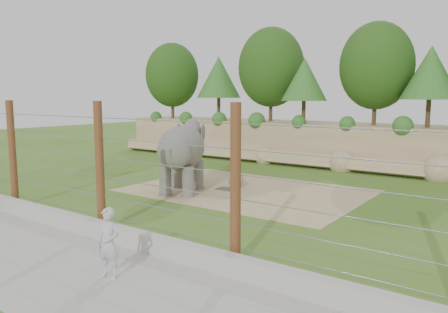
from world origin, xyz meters
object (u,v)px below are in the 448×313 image
Objects in this scene: stone_ball at (236,179)px; barrier_fence at (100,167)px; elephant at (182,158)px; zookeeper at (109,243)px.

barrier_fence is (0.25, -7.78, 1.62)m from stone_ball.
stone_ball is 0.04× the size of barrier_fence.
stone_ball is at bearing 35.12° from elephant.
barrier_fence is at bearing -98.93° from elephant.
stone_ball is at bearing 91.87° from barrier_fence.
zookeeper is at bearing -84.03° from elephant.
stone_ball is 0.44× the size of zookeeper.
stone_ball is at bearing 97.20° from zookeeper.
barrier_fence reaches higher than elephant.
stone_ball is (1.30, 2.22, -1.14)m from elephant.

